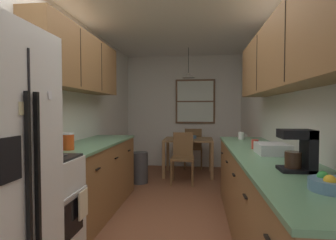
# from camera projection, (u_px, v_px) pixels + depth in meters

# --- Properties ---
(ground_plane) EXTENTS (12.00, 12.00, 0.00)m
(ground_plane) POSITION_uv_depth(u_px,v_px,m) (172.00, 206.00, 3.68)
(ground_plane) COLOR brown
(wall_left) EXTENTS (0.10, 9.00, 2.55)m
(wall_left) POSITION_uv_depth(u_px,v_px,m) (77.00, 113.00, 3.78)
(wall_left) COLOR white
(wall_left) RESTS_ON ground
(wall_right) EXTENTS (0.10, 9.00, 2.55)m
(wall_right) POSITION_uv_depth(u_px,v_px,m) (276.00, 113.00, 3.47)
(wall_right) COLOR white
(wall_right) RESTS_ON ground
(wall_back) EXTENTS (4.40, 0.10, 2.55)m
(wall_back) POSITION_uv_depth(u_px,v_px,m) (183.00, 111.00, 6.26)
(wall_back) COLOR white
(wall_back) RESTS_ON ground
(ceiling_slab) EXTENTS (4.40, 9.00, 0.08)m
(ceiling_slab) POSITION_uv_depth(u_px,v_px,m) (172.00, 14.00, 3.57)
(ceiling_slab) COLOR white
(stove_range) EXTENTS (0.66, 0.61, 1.10)m
(stove_range) POSITION_uv_depth(u_px,v_px,m) (34.00, 212.00, 2.23)
(stove_range) COLOR white
(stove_range) RESTS_ON ground
(microwave_over_range) EXTENTS (0.39, 0.56, 0.35)m
(microwave_over_range) POSITION_uv_depth(u_px,v_px,m) (18.00, 62.00, 2.19)
(microwave_over_range) COLOR silver
(counter_left) EXTENTS (0.64, 1.93, 0.90)m
(counter_left) POSITION_uv_depth(u_px,v_px,m) (93.00, 177.00, 3.49)
(counter_left) COLOR olive
(counter_left) RESTS_ON ground
(upper_cabinets_left) EXTENTS (0.33, 2.01, 0.71)m
(upper_cabinets_left) POSITION_uv_depth(u_px,v_px,m) (80.00, 63.00, 3.40)
(upper_cabinets_left) COLOR olive
(counter_right) EXTENTS (0.64, 3.23, 0.90)m
(counter_right) POSITION_uv_depth(u_px,v_px,m) (267.00, 202.00, 2.54)
(counter_right) COLOR olive
(counter_right) RESTS_ON ground
(upper_cabinets_right) EXTENTS (0.33, 2.91, 0.65)m
(upper_cabinets_right) POSITION_uv_depth(u_px,v_px,m) (287.00, 53.00, 2.42)
(upper_cabinets_right) COLOR olive
(dining_table) EXTENTS (0.97, 0.76, 0.73)m
(dining_table) POSITION_uv_depth(u_px,v_px,m) (188.00, 144.00, 5.41)
(dining_table) COLOR olive
(dining_table) RESTS_ON ground
(dining_chair_near) EXTENTS (0.40, 0.40, 0.90)m
(dining_chair_near) POSITION_uv_depth(u_px,v_px,m) (183.00, 155.00, 4.84)
(dining_chair_near) COLOR brown
(dining_chair_near) RESTS_ON ground
(dining_chair_far) EXTENTS (0.41, 0.41, 0.90)m
(dining_chair_far) POSITION_uv_depth(u_px,v_px,m) (193.00, 146.00, 5.99)
(dining_chair_far) COLOR brown
(dining_chair_far) RESTS_ON ground
(pendant_light) EXTENTS (0.25, 0.25, 0.60)m
(pendant_light) POSITION_uv_depth(u_px,v_px,m) (189.00, 75.00, 5.36)
(pendant_light) COLOR black
(back_window) EXTENTS (0.90, 0.05, 1.01)m
(back_window) POSITION_uv_depth(u_px,v_px,m) (195.00, 101.00, 6.14)
(back_window) COLOR brown
(trash_bin) EXTENTS (0.30, 0.30, 0.55)m
(trash_bin) POSITION_uv_depth(u_px,v_px,m) (140.00, 168.00, 4.84)
(trash_bin) COLOR #3F3F42
(trash_bin) RESTS_ON ground
(storage_canister) EXTENTS (0.13, 0.13, 0.18)m
(storage_canister) POSITION_uv_depth(u_px,v_px,m) (68.00, 141.00, 2.81)
(storage_canister) COLOR #D84C19
(storage_canister) RESTS_ON counter_left
(dish_towel) EXTENTS (0.02, 0.16, 0.24)m
(dish_towel) POSITION_uv_depth(u_px,v_px,m) (83.00, 204.00, 2.34)
(dish_towel) COLOR beige
(coffee_maker) EXTENTS (0.22, 0.18, 0.29)m
(coffee_maker) POSITION_uv_depth(u_px,v_px,m) (301.00, 149.00, 1.83)
(coffee_maker) COLOR black
(coffee_maker) RESTS_ON counter_right
(mug_by_coffeemaker) EXTENTS (0.11, 0.07, 0.10)m
(mug_by_coffeemaker) POSITION_uv_depth(u_px,v_px,m) (255.00, 144.00, 2.87)
(mug_by_coffeemaker) COLOR #BF3F33
(mug_by_coffeemaker) RESTS_ON counter_right
(mug_spare) EXTENTS (0.12, 0.08, 0.10)m
(mug_spare) POSITION_uv_depth(u_px,v_px,m) (241.00, 136.00, 3.80)
(mug_spare) COLOR white
(mug_spare) RESTS_ON counter_right
(fruit_bowl) EXTENTS (0.23, 0.23, 0.09)m
(fruit_bowl) POSITION_uv_depth(u_px,v_px,m) (332.00, 184.00, 1.39)
(fruit_bowl) COLOR #597F9E
(fruit_bowl) RESTS_ON counter_right
(dish_rack) EXTENTS (0.28, 0.34, 0.10)m
(dish_rack) POSITION_uv_depth(u_px,v_px,m) (272.00, 149.00, 2.55)
(dish_rack) COLOR silver
(dish_rack) RESTS_ON counter_right
(table_serving_bowl) EXTENTS (0.18, 0.18, 0.06)m
(table_serving_bowl) POSITION_uv_depth(u_px,v_px,m) (192.00, 137.00, 5.46)
(table_serving_bowl) COLOR #4C7299
(table_serving_bowl) RESTS_ON dining_table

